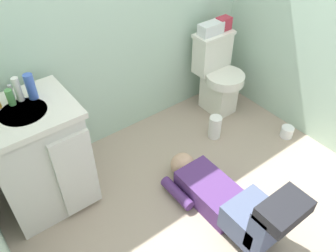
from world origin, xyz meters
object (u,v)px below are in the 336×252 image
Objects in this scene: bottle_green at (10,97)px; tissue_box at (211,29)px; toilet at (217,75)px; bottle_blue at (31,87)px; toilet_paper_roll at (287,132)px; person_plumber at (230,201)px; toiletry_bag at (224,23)px; faucet at (11,92)px; bottle_white at (18,89)px; paper_towel_roll at (215,127)px; vanity_cabinet at (39,158)px.

tissue_box is at bearing 2.85° from bottle_green.
bottle_blue reaches higher than toilet.
person_plumber is at bearing -164.11° from toilet_paper_roll.
toilet is 0.46m from toiletry_bag.
toilet_paper_roll is (1.94, -0.77, -0.82)m from faucet.
faucet is 0.06m from bottle_white.
faucet reaches higher than paper_towel_roll.
vanity_cabinet is 1.88m from toiletry_bag.
bottle_blue is (0.13, -0.01, 0.03)m from bottle_green.
toiletry_bag is at bearing 50.09° from person_plumber.
faucet reaches higher than toilet_paper_roll.
bottle_green is 0.93× the size of toilet_paper_roll.
bottle_white reaches higher than vanity_cabinet.
bottle_green is (-0.94, 1.01, 0.70)m from person_plumber.
bottle_white is 0.74× the size of paper_towel_roll.
bottle_green reaches higher than toilet.
faucet is 1.56m from person_plumber.
vanity_cabinet is 2.06m from toilet_paper_roll.
toiletry_bag is at bearing 97.68° from toilet_paper_roll.
tissue_box is 1.13m from toilet_paper_roll.
vanity_cabinet is at bearing -74.30° from bottle_green.
bottle_white is (0.03, -0.04, 0.03)m from faucet.
bottle_green is (-1.85, -0.08, 0.07)m from toiletry_bag.
toilet_paper_roll is at bearing 15.89° from person_plumber.
faucet is at bearing 148.21° from bottle_blue.
toilet reaches higher than person_plumber.
tissue_box reaches higher than person_plumber.
vanity_cabinet reaches higher than paper_towel_roll.
faucet is 0.91× the size of toilet_paper_roll.
bottle_blue is 0.78× the size of paper_towel_roll.
toilet is 1.72m from vanity_cabinet.
vanity_cabinet is 1.73m from tissue_box.
bottle_white is (-1.80, -0.07, 0.09)m from toiletry_bag.
person_plumber is 8.59× the size of toiletry_bag.
toilet reaches higher than paper_towel_roll.
bottle_white is 1.64m from paper_towel_roll.
bottle_white is (0.06, 0.01, 0.03)m from bottle_green.
toilet_paper_roll is at bearing -20.97° from bottle_blue.
bottle_blue reaches higher than tissue_box.
faucet is 0.97× the size of bottle_green.
tissue_box reaches higher than toilet.
tissue_box is (-0.05, 0.09, 0.43)m from toilet.
bottle_blue is at bearing 159.03° from toilet_paper_roll.
bottle_blue is 1.57m from paper_towel_roll.
paper_towel_roll is (1.42, -0.23, -0.31)m from vanity_cabinet.
faucet is at bearing 129.90° from bottle_white.
bottle_blue reaches higher than toiletry_bag.
bottle_blue reaches higher than person_plumber.
toilet is 0.70× the size of person_plumber.
vanity_cabinet is 1.31m from person_plumber.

